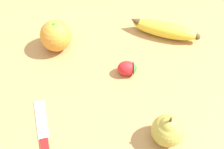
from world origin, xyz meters
TOP-DOWN VIEW (x-y plane):
  - ground_plane at (0.00, 0.00)m, footprint 3.00×3.00m
  - banana at (0.09, 0.17)m, footprint 0.19×0.06m
  - orange at (-0.15, 0.03)m, footprint 0.08×0.08m
  - pear at (0.18, -0.11)m, footprint 0.07×0.07m
  - strawberry at (0.05, 0.02)m, footprint 0.06×0.05m
  - paring_knife at (-0.05, -0.21)m, footprint 0.12×0.15m

SIDE VIEW (x-z plane):
  - ground_plane at x=0.00m, z-range 0.00..0.00m
  - paring_knife at x=-0.05m, z-range 0.00..0.01m
  - strawberry at x=0.05m, z-range 0.00..0.03m
  - banana at x=0.09m, z-range 0.00..0.04m
  - pear at x=0.18m, z-range -0.01..0.08m
  - orange at x=-0.15m, z-range 0.00..0.08m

